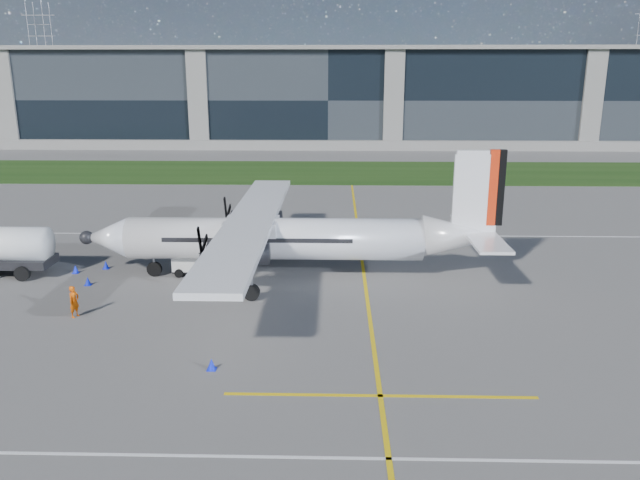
{
  "coord_description": "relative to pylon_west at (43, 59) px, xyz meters",
  "views": [
    {
      "loc": [
        1.24,
        -27.44,
        12.03
      ],
      "look_at": [
        0.36,
        7.25,
        2.55
      ],
      "focal_mm": 35.0,
      "sensor_mm": 36.0,
      "label": 1
    }
  ],
  "objects": [
    {
      "name": "grass_strip",
      "position": [
        80.0,
        -102.0,
        -14.98
      ],
      "size": [
        400.0,
        18.0,
        0.04
      ],
      "primitive_type": "cube",
      "color": "#183A0F",
      "rests_on": "ground"
    },
    {
      "name": "safety_cone_nose_port",
      "position": [
        66.94,
        -143.68,
        -14.75
      ],
      "size": [
        0.36,
        0.36,
        0.5
      ],
      "primitive_type": "cone",
      "color": "#0E1FEF",
      "rests_on": "ground"
    },
    {
      "name": "safety_cone_nose_stbd",
      "position": [
        66.88,
        -140.59,
        -14.75
      ],
      "size": [
        0.36,
        0.36,
        0.5
      ],
      "primitive_type": "cone",
      "color": "#0E1FEF",
      "rests_on": "ground"
    },
    {
      "name": "yellow_taxiway_centerline",
      "position": [
        83.0,
        -140.0,
        -14.99
      ],
      "size": [
        0.2,
        70.0,
        0.01
      ],
      "primitive_type": "cube",
      "color": "yellow",
      "rests_on": "ground"
    },
    {
      "name": "pylon_west",
      "position": [
        0.0,
        0.0,
        0.0
      ],
      "size": [
        9.0,
        4.6,
        30.0
      ],
      "primitive_type": null,
      "color": "gray",
      "rests_on": "ground"
    },
    {
      "name": "safety_cone_stbdwing",
      "position": [
        76.11,
        -129.37,
        -14.75
      ],
      "size": [
        0.36,
        0.36,
        0.5
      ],
      "primitive_type": "cone",
      "color": "#0E1FEF",
      "rests_on": "ground"
    },
    {
      "name": "ground",
      "position": [
        80.0,
        -110.0,
        -15.0
      ],
      "size": [
        400.0,
        400.0,
        0.0
      ],
      "primitive_type": "plane",
      "color": "#605D5B",
      "rests_on": "ground"
    },
    {
      "name": "safety_cone_portwing",
      "position": [
        76.14,
        -154.0,
        -14.75
      ],
      "size": [
        0.36,
        0.36,
        0.5
      ],
      "primitive_type": "cone",
      "color": "#0E1FEF",
      "rests_on": "ground"
    },
    {
      "name": "turboprop_aircraft",
      "position": [
        78.58,
        -141.93,
        -11.15
      ],
      "size": [
        24.73,
        25.64,
        7.69
      ],
      "primitive_type": null,
      "color": "white",
      "rests_on": "ground"
    },
    {
      "name": "safety_cone_fwd",
      "position": [
        65.33,
        -141.5,
        -14.75
      ],
      "size": [
        0.36,
        0.36,
        0.5
      ],
      "primitive_type": "cone",
      "color": "#0E1FEF",
      "rests_on": "ground"
    },
    {
      "name": "tree_line",
      "position": [
        80.0,
        -10.0,
        -12.0
      ],
      "size": [
        400.0,
        6.0,
        6.0
      ],
      "primitive_type": "cube",
      "color": "black",
      "rests_on": "ground"
    },
    {
      "name": "terminal_building",
      "position": [
        80.0,
        -70.0,
        -7.5
      ],
      "size": [
        120.0,
        20.0,
        15.0
      ],
      "primitive_type": "cube",
      "color": "black",
      "rests_on": "ground"
    },
    {
      "name": "ground_crew_person",
      "position": [
        68.16,
        -148.45,
        -14.07
      ],
      "size": [
        0.8,
        0.91,
        1.87
      ],
      "primitive_type": "imported",
      "rotation": [
        0.0,
        0.0,
        1.17
      ],
      "color": "#F25907",
      "rests_on": "ground"
    },
    {
      "name": "baggage_tug",
      "position": [
        72.65,
        -141.47,
        -14.23
      ],
      "size": [
        2.57,
        1.54,
        1.54
      ],
      "primitive_type": null,
      "color": "white",
      "rests_on": "ground"
    }
  ]
}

